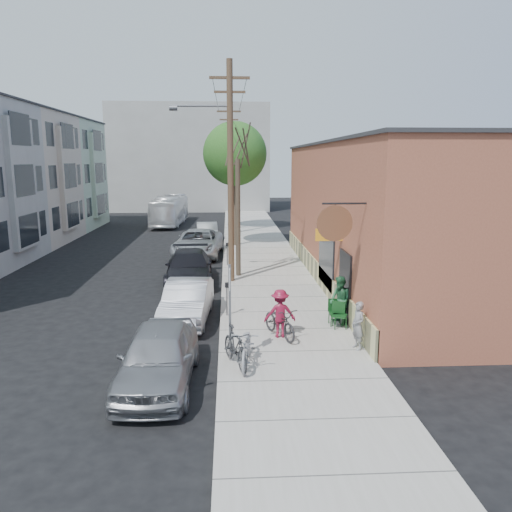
{
  "coord_description": "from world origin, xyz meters",
  "views": [
    {
      "loc": [
        2.34,
        -18.05,
        5.79
      ],
      "look_at": [
        3.57,
        4.13,
        1.5
      ],
      "focal_mm": 35.0,
      "sensor_mm": 36.0,
      "label": 1
    }
  ],
  "objects": [
    {
      "name": "cyclist_bike",
      "position": [
        3.96,
        -2.73,
        0.65
      ],
      "size": [
        1.36,
        2.02,
        1.0
      ],
      "primitive_type": "imported",
      "rotation": [
        0.0,
        0.0,
        0.4
      ],
      "color": "black",
      "rests_on": "sidewalk"
    },
    {
      "name": "bus",
      "position": [
        -2.99,
        27.56,
        1.3
      ],
      "size": [
        2.54,
        9.44,
        2.61
      ],
      "primitive_type": "imported",
      "rotation": [
        0.0,
        0.0,
        -0.04
      ],
      "color": "white",
      "rests_on": "ground"
    },
    {
      "name": "cafe_building",
      "position": [
        8.99,
        4.99,
        3.3
      ],
      "size": [
        6.6,
        20.2,
        6.61
      ],
      "color": "#9B5139",
      "rests_on": "ground"
    },
    {
      "name": "car_2",
      "position": [
        0.45,
        5.2,
        0.77
      ],
      "size": [
        2.39,
        5.4,
        1.54
      ],
      "primitive_type": "imported",
      "rotation": [
        0.0,
        0.0,
        0.04
      ],
      "color": "black",
      "rests_on": "ground"
    },
    {
      "name": "tree_bare",
      "position": [
        2.8,
        6.14,
        3.0
      ],
      "size": [
        0.24,
        0.24,
        5.69
      ],
      "color": "#44392C",
      "rests_on": "sidewalk"
    },
    {
      "name": "car_3",
      "position": [
        0.46,
        12.05,
        0.81
      ],
      "size": [
        3.08,
        5.97,
        1.61
      ],
      "primitive_type": "imported",
      "rotation": [
        0.0,
        0.0,
        -0.07
      ],
      "color": "#AFB3B7",
      "rests_on": "ground"
    },
    {
      "name": "patron_green",
      "position": [
        6.17,
        -1.55,
        0.99
      ],
      "size": [
        0.86,
        0.98,
        1.69
      ],
      "primitive_type": "imported",
      "rotation": [
        0.0,
        0.0,
        -1.26
      ],
      "color": "#29663D",
      "rests_on": "sidewalk"
    },
    {
      "name": "car_1",
      "position": [
        0.8,
        -0.45,
        0.73
      ],
      "size": [
        1.81,
        4.51,
        1.46
      ],
      "primitive_type": "imported",
      "rotation": [
        0.0,
        0.0,
        -0.06
      ],
      "color": "#A8AAB0",
      "rests_on": "ground"
    },
    {
      "name": "car_0",
      "position": [
        0.48,
        -5.75,
        0.78
      ],
      "size": [
        1.96,
        4.64,
        1.56
      ],
      "primitive_type": "imported",
      "rotation": [
        0.0,
        0.0,
        -0.03
      ],
      "color": "gray",
      "rests_on": "ground"
    },
    {
      "name": "patron_grey",
      "position": [
        6.2,
        -3.91,
        0.89
      ],
      "size": [
        0.48,
        0.61,
        1.48
      ],
      "primitive_type": "imported",
      "rotation": [
        0.0,
        0.0,
        -1.31
      ],
      "color": "gray",
      "rests_on": "sidewalk"
    },
    {
      "name": "tree_leafy_far",
      "position": [
        2.8,
        23.63,
        6.25
      ],
      "size": [
        4.7,
        4.7,
        8.46
      ],
      "color": "#44392C",
      "rests_on": "sidewalk"
    },
    {
      "name": "utility_pole_far",
      "position": [
        2.45,
        20.53,
        5.34
      ],
      "size": [
        1.8,
        0.28,
        10.0
      ],
      "color": "#503A28",
      "rests_on": "sidewalk"
    },
    {
      "name": "cyclist",
      "position": [
        3.96,
        -2.73,
        0.94
      ],
      "size": [
        1.05,
        0.64,
        1.58
      ],
      "primitive_type": "imported",
      "rotation": [
        0.0,
        0.0,
        3.2
      ],
      "color": "maroon",
      "rests_on": "sidewalk"
    },
    {
      "name": "sidewalk",
      "position": [
        4.25,
        11.0,
        0.07
      ],
      "size": [
        4.5,
        58.0,
        0.15
      ],
      "primitive_type": "cube",
      "color": "#AAA69E",
      "rests_on": "ground"
    },
    {
      "name": "end_cap_building",
      "position": [
        -2.0,
        42.0,
        6.0
      ],
      "size": [
        18.0,
        8.0,
        12.0
      ],
      "primitive_type": "cube",
      "color": "#9C9B97",
      "rests_on": "ground"
    },
    {
      "name": "patio_chair_b",
      "position": [
        6.01,
        -1.67,
        0.59
      ],
      "size": [
        0.52,
        0.52,
        0.88
      ],
      "primitive_type": null,
      "rotation": [
        0.0,
        0.0,
        -0.04
      ],
      "color": "#103A16",
      "rests_on": "sidewalk"
    },
    {
      "name": "car_4",
      "position": [
        0.8,
        17.53,
        0.68
      ],
      "size": [
        1.78,
        4.25,
        1.37
      ],
      "primitive_type": "imported",
      "rotation": [
        0.0,
        0.0,
        0.08
      ],
      "color": "#919698",
      "rests_on": "ground"
    },
    {
      "name": "parked_bike_b",
      "position": [
        2.81,
        -4.92,
        0.69
      ],
      "size": [
        0.97,
        2.13,
        1.08
      ],
      "primitive_type": "imported",
      "rotation": [
        0.0,
        0.0,
        -0.12
      ],
      "color": "gray",
      "rests_on": "sidewalk"
    },
    {
      "name": "parked_bike_a",
      "position": [
        2.49,
        -5.0,
        0.7
      ],
      "size": [
        1.07,
        1.9,
        1.1
      ],
      "primitive_type": "imported",
      "rotation": [
        0.0,
        0.0,
        0.32
      ],
      "color": "black",
      "rests_on": "sidewalk"
    },
    {
      "name": "ground",
      "position": [
        0.0,
        0.0,
        0.0
      ],
      "size": [
        120.0,
        120.0,
        0.0
      ],
      "primitive_type": "plane",
      "color": "black"
    },
    {
      "name": "sign_post",
      "position": [
        2.35,
        -4.57,
        1.83
      ],
      "size": [
        0.07,
        0.45,
        2.8
      ],
      "color": "slate",
      "rests_on": "sidewalk"
    },
    {
      "name": "parking_meter_near",
      "position": [
        2.25,
        -0.36,
        0.98
      ],
      "size": [
        0.14,
        0.14,
        1.24
      ],
      "color": "slate",
      "rests_on": "sidewalk"
    },
    {
      "name": "patio_chair_a",
      "position": [
        6.08,
        -1.98,
        0.59
      ],
      "size": [
        0.65,
        0.65,
        0.88
      ],
      "primitive_type": null,
      "rotation": [
        0.0,
        0.0,
        -0.4
      ],
      "color": "#103A16",
      "rests_on": "sidewalk"
    },
    {
      "name": "tree_leafy_mid",
      "position": [
        2.8,
        15.14,
        6.17
      ],
      "size": [
        4.17,
        4.17,
        8.12
      ],
      "color": "#44392C",
      "rests_on": "sidewalk"
    },
    {
      "name": "parking_meter_far",
      "position": [
        2.25,
        8.53,
        0.98
      ],
      "size": [
        0.14,
        0.14,
        1.24
      ],
      "color": "slate",
      "rests_on": "sidewalk"
    },
    {
      "name": "utility_pole_near",
      "position": [
        2.39,
        5.02,
        5.41
      ],
      "size": [
        3.57,
        0.28,
        10.0
      ],
      "color": "#503A28",
      "rests_on": "sidewalk"
    }
  ]
}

